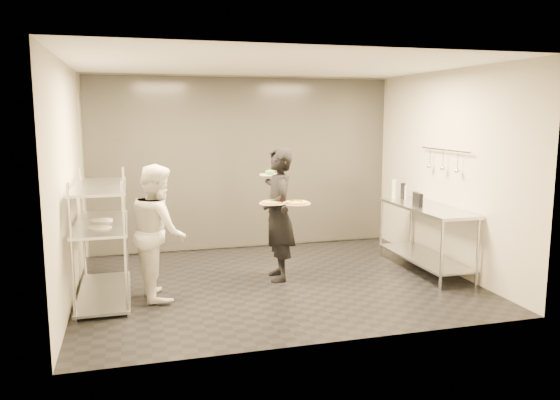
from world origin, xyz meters
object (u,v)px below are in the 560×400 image
object	(u,v)px
pos_monitor	(418,199)
bottle_clear	(405,192)
pizza_plate_far	(297,203)
bottle_dark	(403,191)
bottle_green	(394,189)
pizza_plate_near	(272,202)
prep_counter	(425,227)
chef	(158,231)
waiter	(279,214)
salad_plate	(270,173)
pass_rack	(102,235)

from	to	relation	value
pos_monitor	bottle_clear	world-z (taller)	bottle_clear
pizza_plate_far	bottle_dark	size ratio (longest dim) A/B	1.45
bottle_green	pizza_plate_near	bearing A→B (deg)	-158.17
pos_monitor	bottle_dark	xyz separation A→B (m)	(0.12, 0.65, 0.03)
prep_counter	pizza_plate_near	distance (m)	2.29
pizza_plate_near	pos_monitor	world-z (taller)	pizza_plate_near
pizza_plate_far	pizza_plate_near	bearing A→B (deg)	173.10
pos_monitor	bottle_clear	bearing A→B (deg)	85.12
chef	bottle_dark	size ratio (longest dim) A/B	6.63
bottle_dark	pizza_plate_near	bearing A→B (deg)	-161.69
waiter	salad_plate	bearing A→B (deg)	-167.23
pizza_plate_far	salad_plate	distance (m)	0.66
salad_plate	bottle_dark	distance (m)	2.19
pass_rack	pos_monitor	distance (m)	4.22
pizza_plate_near	prep_counter	bearing A→B (deg)	1.67
chef	salad_plate	distance (m)	1.74
salad_plate	pos_monitor	bearing A→B (deg)	-11.10
pizza_plate_far	waiter	bearing A→B (deg)	127.40
pass_rack	bottle_clear	distance (m)	4.42
waiter	pos_monitor	size ratio (longest dim) A/B	6.71
chef	pizza_plate_near	distance (m)	1.47
pizza_plate_near	pizza_plate_far	xyz separation A→B (m)	(0.32, -0.04, -0.01)
pass_rack	chef	distance (m)	0.67
prep_counter	bottle_green	distance (m)	0.91
pizza_plate_near	waiter	bearing A→B (deg)	55.28
salad_plate	bottle_dark	bearing A→B (deg)	6.71
pizza_plate_far	pos_monitor	distance (m)	1.81
chef	pizza_plate_near	size ratio (longest dim) A/B	4.88
salad_plate	bottle_dark	size ratio (longest dim) A/B	1.16
prep_counter	pizza_plate_near	size ratio (longest dim) A/B	5.45
waiter	pizza_plate_far	distance (m)	0.35
prep_counter	bottle_green	xyz separation A→B (m)	(-0.08, 0.80, 0.44)
pizza_plate_near	pizza_plate_far	size ratio (longest dim) A/B	0.93
pass_rack	pizza_plate_far	size ratio (longest dim) A/B	4.53
prep_counter	bottle_dark	xyz separation A→B (m)	(-0.00, 0.68, 0.42)
pass_rack	waiter	distance (m)	2.23
pass_rack	chef	xyz separation A→B (m)	(0.65, -0.16, 0.04)
pizza_plate_far	bottle_clear	distance (m)	2.10
bottle_dark	chef	bearing A→B (deg)	-167.16
pass_rack	pizza_plate_near	distance (m)	2.11
waiter	chef	xyz separation A→B (m)	(-1.57, -0.29, -0.08)
prep_counter	waiter	distance (m)	2.12
bottle_green	bottle_clear	bearing A→B (deg)	-50.42
bottle_clear	bottle_dark	size ratio (longest dim) A/B	0.88
pizza_plate_far	bottle_clear	bearing A→B (deg)	21.50
chef	pizza_plate_far	size ratio (longest dim) A/B	4.56
waiter	bottle_green	xyz separation A→B (m)	(2.02, 0.67, 0.18)
salad_plate	bottle_green	world-z (taller)	salad_plate
waiter	bottle_green	bearing A→B (deg)	112.90
prep_counter	chef	xyz separation A→B (m)	(-3.68, -0.16, 0.18)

